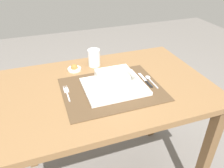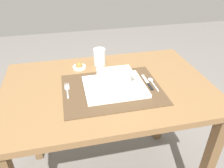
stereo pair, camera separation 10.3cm
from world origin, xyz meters
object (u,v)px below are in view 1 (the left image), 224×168
object	(u,v)px
dining_table	(107,103)
drinking_glass	(93,59)
butter_knife	(146,81)
porridge_bowl	(116,80)
spoon	(149,79)
condiment_saucer	(74,68)
fork	(67,92)

from	to	relation	value
dining_table	drinking_glass	bearing A→B (deg)	91.18
butter_knife	dining_table	bearing A→B (deg)	172.18
butter_knife	drinking_glass	size ratio (longest dim) A/B	1.50
dining_table	drinking_glass	size ratio (longest dim) A/B	10.66
porridge_bowl	spoon	distance (m)	0.18
butter_knife	condiment_saucer	distance (m)	0.39
condiment_saucer	butter_knife	bearing A→B (deg)	-37.49
porridge_bowl	drinking_glass	distance (m)	0.26
drinking_glass	condiment_saucer	distance (m)	0.12
dining_table	porridge_bowl	world-z (taller)	porridge_bowl
spoon	condiment_saucer	distance (m)	0.40
condiment_saucer	drinking_glass	bearing A→B (deg)	9.33
dining_table	fork	bearing A→B (deg)	-179.68
fork	butter_knife	bearing A→B (deg)	-6.40
dining_table	condiment_saucer	xyz separation A→B (m)	(-0.12, 0.21, 0.12)
drinking_glass	dining_table	bearing A→B (deg)	-88.82
dining_table	porridge_bowl	distance (m)	0.16
spoon	condiment_saucer	world-z (taller)	condiment_saucer
spoon	dining_table	bearing A→B (deg)	172.53
fork	condiment_saucer	size ratio (longest dim) A/B	1.82
porridge_bowl	condiment_saucer	bearing A→B (deg)	122.75
spoon	butter_knife	distance (m)	0.03
fork	condiment_saucer	world-z (taller)	condiment_saucer
dining_table	condiment_saucer	bearing A→B (deg)	119.80
fork	drinking_glass	distance (m)	0.30
fork	condiment_saucer	xyz separation A→B (m)	(0.08, 0.21, 0.00)
fork	drinking_glass	xyz separation A→B (m)	(0.19, 0.22, 0.04)
condiment_saucer	fork	bearing A→B (deg)	-110.45
spoon	condiment_saucer	xyz separation A→B (m)	(-0.33, 0.23, 0.00)
fork	condiment_saucer	bearing A→B (deg)	67.96
porridge_bowl	butter_knife	xyz separation A→B (m)	(0.16, -0.00, -0.03)
fork	spoon	distance (m)	0.41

